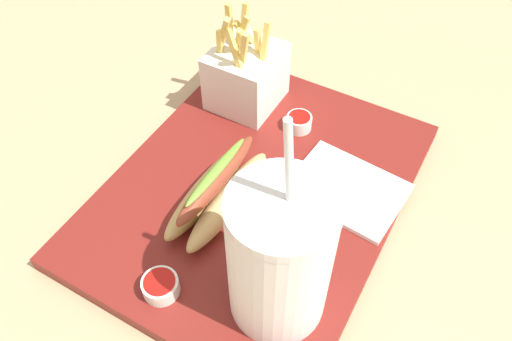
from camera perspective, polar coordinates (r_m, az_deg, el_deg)
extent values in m
cube|color=tan|center=(0.67, 0.00, -3.37)|extent=(2.40, 2.40, 0.02)
cube|color=maroon|center=(0.65, 0.00, -2.30)|extent=(0.43, 0.34, 0.02)
cylinder|color=white|center=(0.49, 2.60, -10.01)|extent=(0.10, 0.10, 0.16)
cylinder|color=white|center=(0.42, 3.00, -4.08)|extent=(0.10, 0.10, 0.01)
cylinder|color=white|center=(0.39, 3.68, 0.67)|extent=(0.01, 0.02, 0.09)
cube|color=white|center=(0.73, -1.09, 10.32)|extent=(0.09, 0.09, 0.08)
cube|color=#E5C660|center=(0.69, -4.02, 13.58)|extent=(0.02, 0.02, 0.06)
cube|color=#E5C660|center=(0.68, 0.95, 13.38)|extent=(0.03, 0.01, 0.07)
cube|color=#E5C660|center=(0.71, -0.71, 14.31)|extent=(0.03, 0.03, 0.06)
cube|color=#E5C660|center=(0.69, -1.85, 14.62)|extent=(0.01, 0.03, 0.07)
cube|color=#E5C660|center=(0.69, -1.42, 14.59)|extent=(0.03, 0.01, 0.09)
cube|color=#E5C660|center=(0.67, -2.29, 12.88)|extent=(0.01, 0.03, 0.06)
cube|color=#E5C660|center=(0.69, -3.69, 14.51)|extent=(0.03, 0.04, 0.08)
cube|color=#E5C660|center=(0.69, 0.20, 13.75)|extent=(0.02, 0.01, 0.06)
cube|color=#E5C660|center=(0.66, -1.35, 13.13)|extent=(0.03, 0.03, 0.07)
cube|color=#E5C660|center=(0.69, -1.54, 13.98)|extent=(0.03, 0.01, 0.06)
cube|color=#E5C660|center=(0.71, -2.93, 15.49)|extent=(0.01, 0.01, 0.08)
ellipsoid|color=tan|center=(0.61, -3.01, -3.26)|extent=(0.17, 0.03, 0.04)
ellipsoid|color=tan|center=(0.62, -5.37, -2.12)|extent=(0.17, 0.03, 0.04)
ellipsoid|color=brown|center=(0.59, -4.37, -0.87)|extent=(0.15, 0.03, 0.02)
ellipsoid|color=#6B9E33|center=(0.58, -4.44, -0.05)|extent=(0.12, 0.01, 0.01)
cylinder|color=white|center=(0.56, -10.51, -12.49)|extent=(0.04, 0.04, 0.02)
cylinder|color=#B2140F|center=(0.56, -10.63, -12.12)|extent=(0.03, 0.03, 0.01)
cylinder|color=white|center=(0.71, 4.46, 5.46)|extent=(0.03, 0.03, 0.02)
cylinder|color=#B2140F|center=(0.70, 4.50, 5.94)|extent=(0.03, 0.03, 0.01)
cube|color=white|center=(0.64, 10.02, -2.04)|extent=(0.11, 0.14, 0.01)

